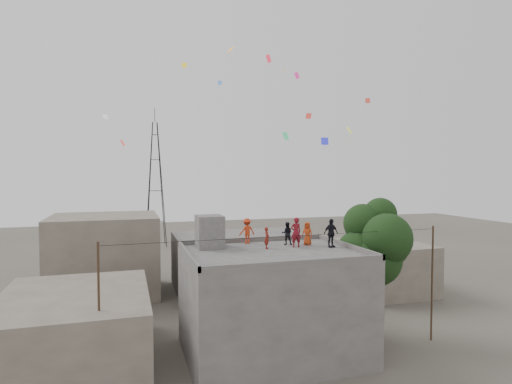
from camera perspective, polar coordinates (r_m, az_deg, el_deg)
ground at (r=27.14m, az=2.10°, el=-20.78°), size 140.00×140.00×0.00m
main_building at (r=26.08m, az=2.11°, el=-14.62°), size 10.00×8.00×6.10m
parapet at (r=25.31m, az=2.13°, el=-7.68°), size 10.00×8.00×0.30m
stair_head_box at (r=26.85m, az=-6.21°, el=-5.26°), size 1.60×1.80×2.00m
neighbor_west at (r=27.14m, az=-23.01°, el=-16.46°), size 8.00×10.00×4.00m
neighbor_north at (r=39.75m, az=-1.83°, el=-9.39°), size 12.00×9.00×5.00m
neighbor_northwest at (r=40.23m, az=-19.52°, el=-7.94°), size 9.00×8.00×7.00m
neighbor_east at (r=41.10m, az=16.32°, el=-9.52°), size 7.00×8.00×4.40m
tree at (r=29.07m, az=15.68°, el=-6.73°), size 4.90×4.60×9.10m
utility_line at (r=24.90m, az=4.21°, el=-13.60°), size 20.12×0.62×7.40m
transmission_tower at (r=63.68m, az=-13.25°, el=1.03°), size 2.97×2.97×20.01m
person_red_adult at (r=26.95m, az=5.34°, el=-5.37°), size 0.69×0.46×1.87m
person_orange_child at (r=27.80m, az=6.86°, el=-5.52°), size 0.84×0.86×1.49m
person_dark_child at (r=27.89m, az=4.14°, el=-5.52°), size 0.85×0.75×1.46m
person_dark_adult at (r=27.18m, az=9.96°, el=-5.42°), size 1.11×0.63×1.79m
person_orange_adult at (r=28.25m, az=-1.21°, el=-5.20°), size 1.16×0.78×1.66m
person_red_child at (r=26.37m, az=1.47°, el=-6.14°), size 0.47×0.56×1.32m
kites at (r=33.41m, az=0.88°, el=12.54°), size 20.51×14.63×9.63m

